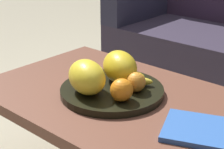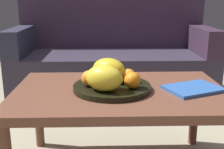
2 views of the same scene
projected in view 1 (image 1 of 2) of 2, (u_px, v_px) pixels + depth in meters
The scene contains 9 objects.
coffee_table at pixel (121, 109), 1.31m from camera, with size 1.01×0.64×0.45m.
fruit_bowl at pixel (112, 91), 1.30m from camera, with size 0.37×0.37×0.03m, color black.
melon_large_front at pixel (120, 67), 1.33m from camera, with size 0.17×0.12×0.12m, color yellow.
melon_smaller_beside at pixel (87, 77), 1.24m from camera, with size 0.17×0.12×0.12m, color yellow.
orange_front at pixel (122, 90), 1.19m from camera, with size 0.08×0.08×0.08m, color orange.
orange_left at pixel (87, 72), 1.34m from camera, with size 0.07×0.07×0.07m, color orange.
orange_right at pixel (136, 82), 1.26m from camera, with size 0.07×0.07×0.07m, color orange.
banana_bunch at pixel (128, 77), 1.31m from camera, with size 0.17×0.15×0.06m.
magazine at pixel (207, 131), 1.06m from camera, with size 0.25×0.18×0.02m, color #3465BB.
Camera 1 is at (0.74, -0.89, 1.01)m, focal length 59.01 mm.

